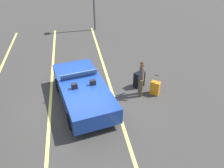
{
  "coord_description": "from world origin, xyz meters",
  "views": [
    {
      "loc": [
        -7.73,
        0.23,
        5.95
      ],
      "look_at": [
        0.06,
        -1.21,
        0.75
      ],
      "focal_mm": 36.72,
      "sensor_mm": 36.0,
      "label": 1
    }
  ],
  "objects_px": {
    "suitcase_medium_bright": "(155,88)",
    "traveler_person": "(141,77)",
    "convertible_car": "(82,88)",
    "suitcase_large_black": "(139,80)"
  },
  "relations": [
    {
      "from": "convertible_car",
      "to": "suitcase_medium_bright",
      "type": "height_order",
      "value": "convertible_car"
    },
    {
      "from": "convertible_car",
      "to": "traveler_person",
      "type": "relative_size",
      "value": 2.66
    },
    {
      "from": "convertible_car",
      "to": "traveler_person",
      "type": "xyz_separation_m",
      "value": [
        -0.09,
        -2.51,
        0.34
      ]
    },
    {
      "from": "suitcase_medium_bright",
      "to": "traveler_person",
      "type": "xyz_separation_m",
      "value": [
        0.05,
        0.66,
        0.62
      ]
    },
    {
      "from": "suitcase_large_black",
      "to": "suitcase_medium_bright",
      "type": "xyz_separation_m",
      "value": [
        -0.7,
        -0.52,
        -0.05
      ]
    },
    {
      "from": "suitcase_large_black",
      "to": "suitcase_medium_bright",
      "type": "bearing_deg",
      "value": 8.57
    },
    {
      "from": "convertible_car",
      "to": "suitcase_large_black",
      "type": "relative_size",
      "value": 5.93
    },
    {
      "from": "suitcase_large_black",
      "to": "traveler_person",
      "type": "distance_m",
      "value": 0.87
    },
    {
      "from": "suitcase_medium_bright",
      "to": "traveler_person",
      "type": "bearing_deg",
      "value": -54.15
    },
    {
      "from": "traveler_person",
      "to": "convertible_car",
      "type": "bearing_deg",
      "value": 1.07
    }
  ]
}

